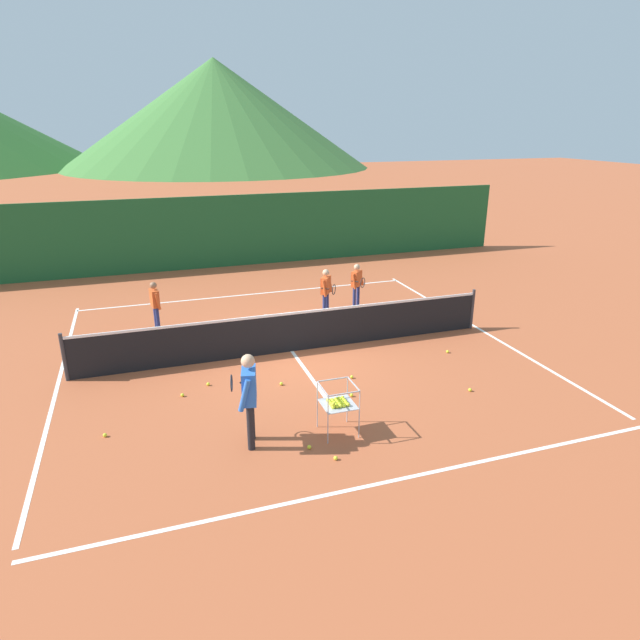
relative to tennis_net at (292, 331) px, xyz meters
The scene contains 24 objects.
ground_plane 0.50m from the tennis_net, ahead, with size 120.00×120.00×0.00m, color #B25633.
line_baseline_near 5.28m from the tennis_net, 90.00° to the right, with size 10.10×0.08×0.01m, color white.
line_baseline_far 4.81m from the tennis_net, 90.00° to the left, with size 10.10×0.08×0.01m, color white.
line_sideline_west 5.07m from the tennis_net, behind, with size 0.08×10.04×0.01m, color white.
line_sideline_east 5.07m from the tennis_net, ahead, with size 0.08×10.04×0.01m, color white.
line_service_center 0.50m from the tennis_net, ahead, with size 0.08×5.50×0.01m, color white.
tennis_net is the anchor object (origin of this frame).
instructor 4.00m from the tennis_net, 115.65° to the right, with size 0.44×0.80×1.63m.
student_0 3.85m from the tennis_net, 139.48° to the left, with size 0.26×0.53×1.29m.
student_1 2.65m from the tennis_net, 53.04° to the left, with size 0.46×0.72×1.34m.
student_2 3.72m from the tennis_net, 43.78° to the left, with size 0.49×0.67×1.28m.
ball_cart 3.72m from the tennis_net, 93.42° to the right, with size 0.58×0.58×0.90m.
tennis_ball_0 4.23m from the tennis_net, 47.61° to the right, with size 0.07×0.07×0.07m, color yellow.
tennis_ball_1 2.03m from the tennis_net, 65.95° to the right, with size 0.07×0.07×0.07m, color yellow.
tennis_ball_2 2.65m from the tennis_net, 79.00° to the right, with size 0.07×0.07×0.07m, color yellow.
tennis_ball_3 4.83m from the tennis_net, 147.61° to the right, with size 0.07×0.07×0.07m, color yellow.
tennis_ball_4 2.47m from the tennis_net, 150.94° to the right, with size 0.07×0.07×0.07m, color yellow.
tennis_ball_5 4.53m from the tennis_net, 96.83° to the right, with size 0.07×0.07×0.07m, color yellow.
tennis_ball_6 4.15m from the tennis_net, 101.78° to the right, with size 0.07×0.07×0.07m, color yellow.
tennis_ball_7 3.68m from the tennis_net, 20.08° to the right, with size 0.07×0.07×0.07m, color yellow.
tennis_ball_8 1.84m from the tennis_net, 112.78° to the right, with size 0.07×0.07×0.07m, color yellow.
tennis_ball_9 3.09m from the tennis_net, 150.63° to the right, with size 0.07×0.07×0.07m, color yellow.
windscreen_fence 8.63m from the tennis_net, 90.00° to the left, with size 22.22×0.08×2.62m, color #1E5B2D.
hill_0 58.30m from the tennis_net, 82.98° to the left, with size 36.00×36.00×12.14m, color #427A38.
Camera 1 is at (-3.14, -11.46, 5.08)m, focal length 30.66 mm.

